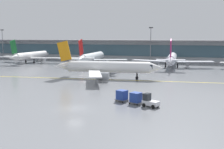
% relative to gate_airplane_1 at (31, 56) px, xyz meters
% --- Properties ---
extents(ground_plane, '(400.00, 400.00, 0.00)m').
position_rel_gate_airplane_1_xyz_m(ground_plane, '(48.88, -63.14, -3.00)').
color(ground_plane, slate).
extents(taxiway_centreline_stripe, '(109.49, 11.32, 0.01)m').
position_rel_gate_airplane_1_xyz_m(taxiway_centreline_stripe, '(45.04, -34.89, -3.00)').
color(taxiway_centreline_stripe, yellow).
rests_on(taxiway_centreline_stripe, ground_plane).
extents(terminal_concourse, '(227.83, 11.00, 9.60)m').
position_rel_gate_airplane_1_xyz_m(terminal_concourse, '(48.88, 22.56, 1.91)').
color(terminal_concourse, '#9EA3A8').
rests_on(terminal_concourse, ground_plane).
extents(gate_airplane_1, '(28.13, 30.14, 10.02)m').
position_rel_gate_airplane_1_xyz_m(gate_airplane_1, '(0.00, 0.00, 0.00)').
color(gate_airplane_1, white).
rests_on(gate_airplane_1, ground_plane).
extents(gate_airplane_2, '(28.91, 31.08, 10.30)m').
position_rel_gate_airplane_1_xyz_m(gate_airplane_2, '(28.41, -1.25, 0.09)').
color(gate_airplane_2, white).
rests_on(gate_airplane_2, ground_plane).
extents(gate_airplane_3, '(29.45, 31.64, 10.49)m').
position_rel_gate_airplane_1_xyz_m(gate_airplane_3, '(59.35, -0.73, 0.14)').
color(gate_airplane_3, silver).
rests_on(gate_airplane_3, ground_plane).
extents(taxiing_regional_jet, '(30.39, 28.11, 10.06)m').
position_rel_gate_airplane_1_xyz_m(taxiing_regional_jet, '(44.65, -32.93, 0.01)').
color(taxiing_regional_jet, white).
rests_on(taxiing_regional_jet, ground_plane).
extents(baggage_tug, '(2.94, 2.41, 2.10)m').
position_rel_gate_airplane_1_xyz_m(baggage_tug, '(59.96, -58.84, -2.11)').
color(baggage_tug, silver).
rests_on(baggage_tug, ground_plane).
extents(cargo_dolly_lead, '(2.57, 2.31, 1.94)m').
position_rel_gate_airplane_1_xyz_m(cargo_dolly_lead, '(57.49, -57.76, -1.95)').
color(cargo_dolly_lead, '#595B60').
rests_on(cargo_dolly_lead, ground_plane).
extents(cargo_dolly_trailing, '(2.57, 2.31, 1.94)m').
position_rel_gate_airplane_1_xyz_m(cargo_dolly_trailing, '(54.81, -56.58, -1.95)').
color(cargo_dolly_trailing, '#595B60').
rests_on(cargo_dolly_trailing, ground_plane).
extents(apron_light_mast_0, '(1.80, 0.36, 14.78)m').
position_rel_gate_airplane_1_xyz_m(apron_light_mast_0, '(-27.29, 16.15, 5.08)').
color(apron_light_mast_0, gray).
rests_on(apron_light_mast_0, ground_plane).
extents(apron_light_mast_1, '(1.80, 0.36, 15.24)m').
position_rel_gate_airplane_1_xyz_m(apron_light_mast_1, '(48.98, 16.29, 5.31)').
color(apron_light_mast_1, gray).
rests_on(apron_light_mast_1, ground_plane).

